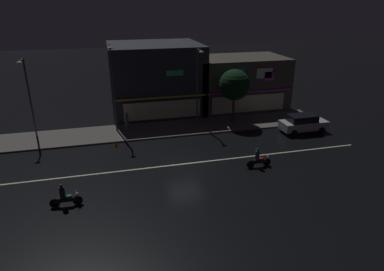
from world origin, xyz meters
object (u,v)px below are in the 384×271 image
object	(u,v)px
streetlamp_east	(198,81)
pedestrian_on_sidewalk	(127,122)
streetlamp_mid	(113,82)
parked_car_near_kerb	(303,123)
motorcycle_following	(258,159)
motorcycle_lead	(65,197)
streetlamp_west	(28,92)
traffic_cone	(116,143)

from	to	relation	value
streetlamp_east	pedestrian_on_sidewalk	xyz separation A→B (m)	(-6.83, -0.07, -3.47)
streetlamp_mid	parked_car_near_kerb	xyz separation A→B (m)	(16.85, -4.12, -3.88)
parked_car_near_kerb	motorcycle_following	size ratio (longest dim) A/B	2.26
motorcycle_lead	streetlamp_west	bearing A→B (deg)	-68.27
streetlamp_east	motorcycle_following	world-z (taller)	streetlamp_east
streetlamp_mid	traffic_cone	bearing A→B (deg)	-94.47
streetlamp_east	motorcycle_following	size ratio (longest dim) A/B	3.84
motorcycle_lead	traffic_cone	bearing A→B (deg)	-106.12
streetlamp_west	motorcycle_following	distance (m)	19.90
streetlamp_west	streetlamp_mid	distance (m)	7.06
motorcycle_following	parked_car_near_kerb	bearing A→B (deg)	-147.48
motorcycle_following	pedestrian_on_sidewalk	bearing A→B (deg)	-53.79
pedestrian_on_sidewalk	motorcycle_following	bearing A→B (deg)	106.34
motorcycle_lead	streetlamp_east	bearing A→B (deg)	-128.71
streetlamp_east	motorcycle_lead	size ratio (longest dim) A/B	3.84
pedestrian_on_sidewalk	parked_car_near_kerb	world-z (taller)	pedestrian_on_sidewalk
motorcycle_following	traffic_cone	distance (m)	11.95
motorcycle_following	motorcycle_lead	bearing A→B (deg)	2.09
streetlamp_mid	motorcycle_lead	world-z (taller)	streetlamp_mid
pedestrian_on_sidewalk	parked_car_near_kerb	distance (m)	16.40
motorcycle_following	traffic_cone	world-z (taller)	motorcycle_following
streetlamp_east	traffic_cone	world-z (taller)	streetlamp_east
pedestrian_on_sidewalk	motorcycle_lead	bearing A→B (deg)	42.69
pedestrian_on_sidewalk	motorcycle_lead	xyz separation A→B (m)	(-4.54, -11.62, -0.33)
streetlamp_mid	motorcycle_lead	distance (m)	12.89
streetlamp_east	streetlamp_west	bearing A→B (deg)	179.17
streetlamp_west	parked_car_near_kerb	distance (m)	24.52
streetlamp_west	traffic_cone	world-z (taller)	streetlamp_west
streetlamp_mid	motorcycle_following	xyz separation A→B (m)	(9.79, -9.76, -4.11)
parked_car_near_kerb	motorcycle_lead	xyz separation A→B (m)	(-20.43, -7.56, -0.24)
parked_car_near_kerb	streetlamp_west	bearing A→B (deg)	169.72
motorcycle_lead	motorcycle_following	size ratio (longest dim) A/B	1.00
streetlamp_west	traffic_cone	distance (m)	8.62
streetlamp_west	pedestrian_on_sidewalk	world-z (taller)	streetlamp_west
streetlamp_mid	pedestrian_on_sidewalk	xyz separation A→B (m)	(0.96, -0.07, -3.78)
streetlamp_mid	motorcycle_following	distance (m)	14.42
traffic_cone	motorcycle_following	bearing A→B (deg)	-32.72
streetlamp_east	pedestrian_on_sidewalk	world-z (taller)	streetlamp_east
streetlamp_east	traffic_cone	xyz separation A→B (m)	(-8.05, -3.31, -4.16)
streetlamp_mid	streetlamp_east	size ratio (longest dim) A/B	1.08
traffic_cone	streetlamp_east	bearing A→B (deg)	22.36
streetlamp_east	motorcycle_lead	world-z (taller)	streetlamp_east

